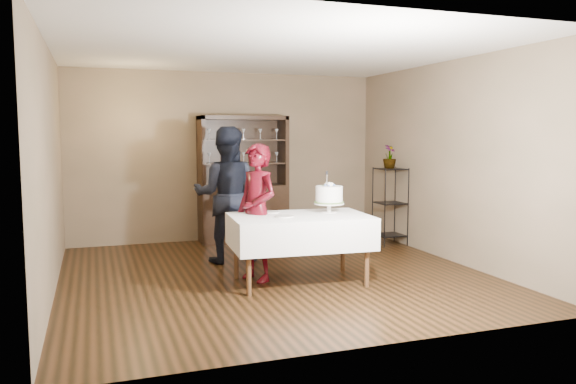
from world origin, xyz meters
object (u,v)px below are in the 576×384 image
Objects in this scene: plant_etagere at (390,203)px; cake_table at (300,231)px; china_hutch at (243,200)px; potted_plant at (390,157)px; woman at (257,212)px; man at (226,195)px; cake at (329,196)px.

plant_etagere is 0.73× the size of cake_table.
china_hutch is 2.33m from plant_etagere.
plant_etagere is 2.69m from cake_table.
cake_table is at bearing -141.89° from plant_etagere.
china_hutch reaches higher than plant_etagere.
woman is at bearing -151.43° from potted_plant.
man is at bearing -172.74° from plant_etagere.
cake_table is 4.49× the size of potted_plant.
cake_table is 3.30× the size of cake.
plant_etagere is at bearing 42.26° from cake.
china_hutch reaches higher than man.
plant_etagere is 0.74× the size of woman.
potted_plant is at bearing -155.00° from man.
plant_etagere reaches higher than cake_table.
man reaches higher than potted_plant.
china_hutch is at bearing 152.78° from potted_plant.
china_hutch reaches higher than potted_plant.
potted_plant is at bearing 38.40° from cake_table.
china_hutch is at bearing 89.28° from cake_table.
woman is at bearing 146.98° from cake_table.
cake is at bearing 53.88° from woman.
man is (-2.68, -0.34, 0.26)m from plant_etagere.
man reaches higher than plant_etagere.
woman reaches higher than cake.
plant_etagere is (2.08, -1.05, -0.01)m from china_hutch.
cake_table is 0.90× the size of man.
china_hutch is at bearing -95.40° from man.
plant_etagere is 0.66× the size of man.
cake reaches higher than cake_table.
china_hutch is 2.65m from cake.
plant_etagere is 3.29× the size of potted_plant.
china_hutch reaches higher than cake_table.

